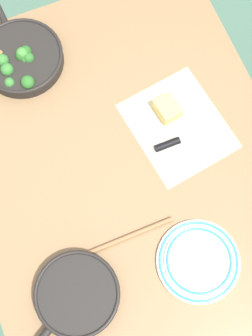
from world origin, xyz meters
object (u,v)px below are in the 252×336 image
(grater_knife, at_px, (178,141))
(skillet_broccoli, at_px, (21,58))
(dinner_plate_stack, at_px, (198,261))
(skillet_eggs, at_px, (77,295))
(cheese_block, at_px, (167,109))
(wooden_spoon, at_px, (100,248))

(grater_knife, bearing_deg, skillet_broccoli, 129.17)
(grater_knife, relative_size, dinner_plate_stack, 0.90)
(skillet_eggs, distance_m, cheese_block, 0.66)
(skillet_eggs, relative_size, cheese_block, 3.64)
(skillet_eggs, bearing_deg, skillet_broccoli, -126.15)
(grater_knife, xyz_separation_m, dinner_plate_stack, (0.38, -0.10, 0.00))
(skillet_eggs, distance_m, dinner_plate_stack, 0.38)
(skillet_broccoli, distance_m, cheese_block, 0.53)
(cheese_block, bearing_deg, skillet_broccoli, -132.56)
(wooden_spoon, height_order, cheese_block, cheese_block)
(skillet_broccoli, relative_size, cheese_block, 4.48)
(wooden_spoon, xyz_separation_m, grater_knife, (-0.23, 0.36, 0.00))
(dinner_plate_stack, bearing_deg, skillet_broccoli, -161.59)
(cheese_block, bearing_deg, dinner_plate_stack, -12.45)
(skillet_broccoli, distance_m, grater_knife, 0.60)
(grater_knife, bearing_deg, cheese_block, 85.80)
(skillet_broccoli, xyz_separation_m, cheese_block, (0.36, 0.39, -0.00))
(skillet_broccoli, distance_m, wooden_spoon, 0.70)
(grater_knife, bearing_deg, dinner_plate_stack, -104.79)
(dinner_plate_stack, bearing_deg, grater_knife, 165.23)
(cheese_block, bearing_deg, grater_knife, -4.19)
(wooden_spoon, relative_size, dinner_plate_stack, 1.53)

